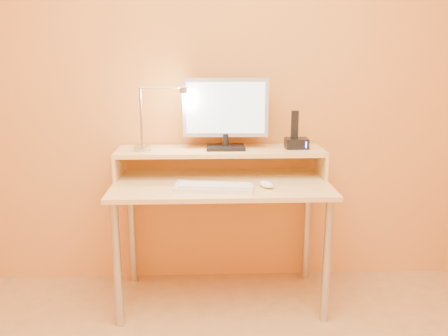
{
  "coord_description": "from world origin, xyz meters",
  "views": [
    {
      "loc": [
        -0.08,
        -1.29,
        1.41
      ],
      "look_at": [
        0.01,
        1.13,
        0.81
      ],
      "focal_mm": 36.92,
      "sensor_mm": 36.0,
      "label": 1
    }
  ],
  "objects_px": {
    "monitor_panel": "(226,108)",
    "phone_dock": "(297,143)",
    "mouse": "(266,184)",
    "lamp_base": "(142,148)",
    "remote_control": "(179,185)",
    "keyboard": "(215,188)"
  },
  "relations": [
    {
      "from": "mouse",
      "to": "lamp_base",
      "type": "bearing_deg",
      "value": 136.99
    },
    {
      "from": "lamp_base",
      "to": "mouse",
      "type": "xyz_separation_m",
      "value": [
        0.68,
        -0.23,
        -0.15
      ]
    },
    {
      "from": "lamp_base",
      "to": "phone_dock",
      "type": "xyz_separation_m",
      "value": [
        0.89,
        0.03,
        0.02
      ]
    },
    {
      "from": "lamp_base",
      "to": "remote_control",
      "type": "relative_size",
      "value": 0.61
    },
    {
      "from": "keyboard",
      "to": "phone_dock",
      "type": "bearing_deg",
      "value": 39.08
    },
    {
      "from": "mouse",
      "to": "phone_dock",
      "type": "bearing_deg",
      "value": 27.59
    },
    {
      "from": "monitor_panel",
      "to": "mouse",
      "type": "bearing_deg",
      "value": -51.04
    },
    {
      "from": "lamp_base",
      "to": "mouse",
      "type": "relative_size",
      "value": 0.94
    },
    {
      "from": "keyboard",
      "to": "lamp_base",
      "type": "bearing_deg",
      "value": 154.03
    },
    {
      "from": "monitor_panel",
      "to": "lamp_base",
      "type": "height_order",
      "value": "monitor_panel"
    },
    {
      "from": "keyboard",
      "to": "remote_control",
      "type": "xyz_separation_m",
      "value": [
        -0.19,
        0.06,
        -0.0
      ]
    },
    {
      "from": "lamp_base",
      "to": "phone_dock",
      "type": "bearing_deg",
      "value": 1.93
    },
    {
      "from": "remote_control",
      "to": "monitor_panel",
      "type": "bearing_deg",
      "value": 48.85
    },
    {
      "from": "monitor_panel",
      "to": "mouse",
      "type": "distance_m",
      "value": 0.51
    },
    {
      "from": "phone_dock",
      "to": "monitor_panel",
      "type": "bearing_deg",
      "value": 178.62
    },
    {
      "from": "lamp_base",
      "to": "mouse",
      "type": "distance_m",
      "value": 0.74
    },
    {
      "from": "lamp_base",
      "to": "keyboard",
      "type": "xyz_separation_m",
      "value": [
        0.41,
        -0.27,
        -0.16
      ]
    },
    {
      "from": "monitor_panel",
      "to": "lamp_base",
      "type": "xyz_separation_m",
      "value": [
        -0.48,
        -0.04,
        -0.23
      ]
    },
    {
      "from": "keyboard",
      "to": "monitor_panel",
      "type": "bearing_deg",
      "value": 84.74
    },
    {
      "from": "lamp_base",
      "to": "phone_dock",
      "type": "relative_size",
      "value": 0.77
    },
    {
      "from": "remote_control",
      "to": "phone_dock",
      "type": "bearing_deg",
      "value": 24.64
    },
    {
      "from": "monitor_panel",
      "to": "phone_dock",
      "type": "bearing_deg",
      "value": 0.22
    }
  ]
}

